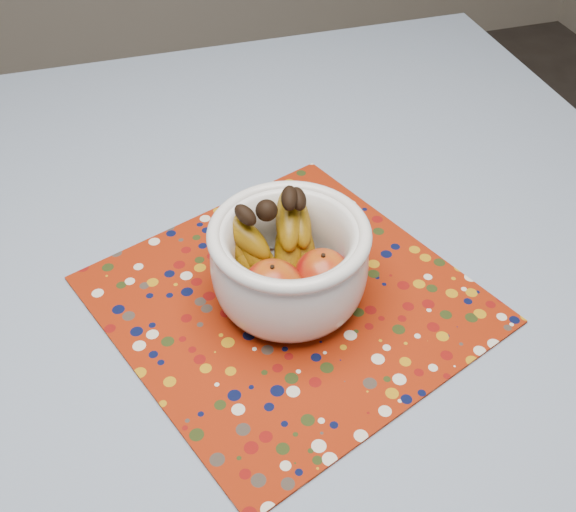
# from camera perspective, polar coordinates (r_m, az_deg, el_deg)

# --- Properties ---
(table) EXTENTS (1.20, 1.20, 0.75)m
(table) POSITION_cam_1_polar(r_m,az_deg,el_deg) (0.91, -4.10, -6.49)
(table) COLOR brown
(table) RESTS_ON ground
(tablecloth) EXTENTS (1.32, 1.32, 0.01)m
(tablecloth) POSITION_cam_1_polar(r_m,az_deg,el_deg) (0.85, -4.37, -2.95)
(tablecloth) COLOR slate
(tablecloth) RESTS_ON table
(placemat) EXTENTS (0.53, 0.53, 0.00)m
(placemat) POSITION_cam_1_polar(r_m,az_deg,el_deg) (0.83, 0.05, -3.69)
(placemat) COLOR maroon
(placemat) RESTS_ON tablecloth
(fruit_bowl) EXTENTS (0.20, 0.19, 0.14)m
(fruit_bowl) POSITION_cam_1_polar(r_m,az_deg,el_deg) (0.79, -0.47, 0.01)
(fruit_bowl) COLOR white
(fruit_bowl) RESTS_ON placemat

